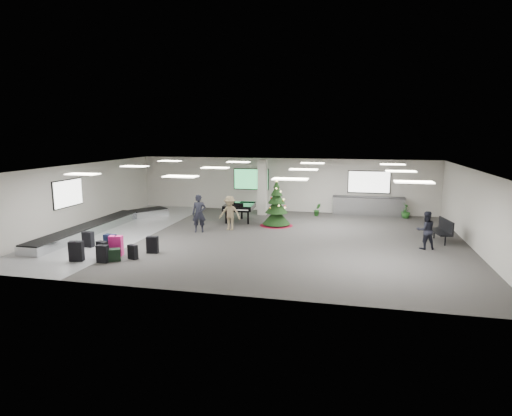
% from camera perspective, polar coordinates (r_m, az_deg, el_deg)
% --- Properties ---
extents(ground, '(18.00, 18.00, 0.00)m').
position_cam_1_polar(ground, '(19.45, 0.32, -3.99)').
color(ground, '#34332F').
rests_on(ground, ground).
extents(room_envelope, '(18.02, 14.02, 3.21)m').
position_cam_1_polar(room_envelope, '(19.76, -0.34, 3.11)').
color(room_envelope, beige).
rests_on(room_envelope, ground).
extents(baggage_carousel, '(2.28, 9.71, 0.43)m').
position_cam_1_polar(baggage_carousel, '(22.34, -19.79, -2.19)').
color(baggage_carousel, silver).
rests_on(baggage_carousel, ground).
extents(service_counter, '(4.05, 0.65, 1.08)m').
position_cam_1_polar(service_counter, '(25.43, 14.72, 0.26)').
color(service_counter, silver).
rests_on(service_counter, ground).
extents(suitcase_0, '(0.42, 0.24, 0.66)m').
position_cam_1_polar(suitcase_0, '(16.72, -19.77, -5.77)').
color(suitcase_0, black).
rests_on(suitcase_0, ground).
extents(suitcase_1, '(0.48, 0.34, 0.69)m').
position_cam_1_polar(suitcase_1, '(17.22, -19.81, -5.29)').
color(suitcase_1, black).
rests_on(suitcase_1, ground).
extents(pink_suitcase, '(0.54, 0.36, 0.80)m').
position_cam_1_polar(pink_suitcase, '(17.45, -18.15, -4.80)').
color(pink_suitcase, '#FF2188').
rests_on(pink_suitcase, ground).
extents(suitcase_3, '(0.48, 0.32, 0.69)m').
position_cam_1_polar(suitcase_3, '(17.45, -13.64, -4.78)').
color(suitcase_3, black).
rests_on(suitcase_3, ground).
extents(navy_suitcase, '(0.48, 0.31, 0.72)m').
position_cam_1_polar(navy_suitcase, '(18.13, -18.88, -4.43)').
color(navy_suitcase, black).
rests_on(navy_suitcase, ground).
extents(suitcase_5, '(0.55, 0.38, 0.77)m').
position_cam_1_polar(suitcase_5, '(17.23, -22.83, -5.33)').
color(suitcase_5, black).
rests_on(suitcase_5, ground).
extents(green_duffel, '(0.76, 0.64, 0.48)m').
position_cam_1_polar(green_duffel, '(16.82, -18.78, -5.96)').
color(green_duffel, black).
rests_on(green_duffel, ground).
extents(suitcase_7, '(0.42, 0.31, 0.57)m').
position_cam_1_polar(suitcase_7, '(16.82, -16.11, -5.65)').
color(suitcase_7, black).
rests_on(suitcase_7, ground).
extents(suitcase_8, '(0.45, 0.27, 0.67)m').
position_cam_1_polar(suitcase_8, '(19.13, -21.47, -3.92)').
color(suitcase_8, black).
rests_on(suitcase_8, ground).
extents(christmas_tree, '(1.70, 1.70, 2.43)m').
position_cam_1_polar(christmas_tree, '(21.86, 2.74, -0.21)').
color(christmas_tree, maroon).
rests_on(christmas_tree, ground).
extents(grand_piano, '(1.64, 2.04, 1.11)m').
position_cam_1_polar(grand_piano, '(22.89, -2.25, 0.15)').
color(grand_piano, black).
rests_on(grand_piano, ground).
extents(bench, '(0.81, 1.66, 1.01)m').
position_cam_1_polar(bench, '(20.28, 23.63, -2.61)').
color(bench, black).
rests_on(bench, ground).
extents(traveler_a, '(0.75, 0.59, 1.81)m').
position_cam_1_polar(traveler_a, '(20.55, -7.60, -0.73)').
color(traveler_a, black).
rests_on(traveler_a, ground).
extents(traveler_b, '(1.11, 0.67, 1.68)m').
position_cam_1_polar(traveler_b, '(20.90, -3.51, -0.67)').
color(traveler_b, '#816F4F').
rests_on(traveler_b, ground).
extents(traveler_bench, '(0.90, 0.78, 1.57)m').
position_cam_1_polar(traveler_bench, '(18.76, 21.69, -2.77)').
color(traveler_bench, black).
rests_on(traveler_bench, ground).
extents(potted_plant_left, '(0.50, 0.46, 0.74)m').
position_cam_1_polar(potted_plant_left, '(24.69, 8.17, -0.22)').
color(potted_plant_left, '#16451B').
rests_on(potted_plant_left, ground).
extents(potted_plant_right, '(0.54, 0.54, 0.82)m').
position_cam_1_polar(potted_plant_right, '(25.20, 19.37, -0.38)').
color(potted_plant_right, '#16451B').
rests_on(potted_plant_right, ground).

